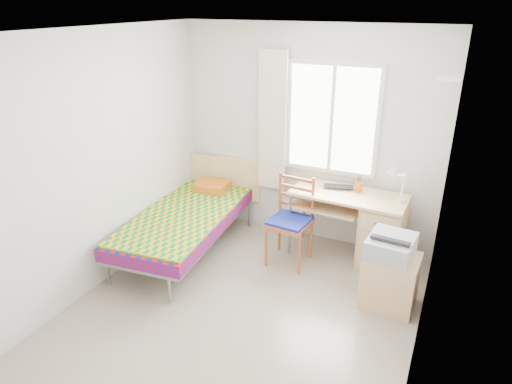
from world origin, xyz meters
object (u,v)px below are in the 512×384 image
(bed, at_px, (189,217))
(chair, at_px, (292,216))
(printer, at_px, (391,246))
(cabinet, at_px, (390,281))
(desk, at_px, (377,229))

(bed, height_order, chair, chair)
(bed, relative_size, printer, 4.24)
(bed, bearing_deg, chair, 8.35)
(chair, bearing_deg, cabinet, -12.60)
(bed, relative_size, chair, 2.11)
(cabinet, relative_size, printer, 1.07)
(desk, relative_size, chair, 1.29)
(bed, height_order, desk, bed)
(desk, distance_m, chair, 0.97)
(chair, bearing_deg, bed, -160.84)
(desk, height_order, printer, desk)
(bed, distance_m, printer, 2.36)
(chair, bearing_deg, printer, -12.26)
(bed, relative_size, desk, 1.64)
(chair, relative_size, cabinet, 1.87)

